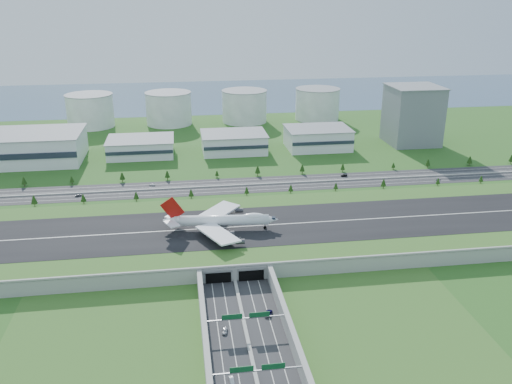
{
  "coord_description": "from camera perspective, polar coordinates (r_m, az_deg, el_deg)",
  "views": [
    {
      "loc": [
        -24.55,
        -294.93,
        141.12
      ],
      "look_at": [
        23.37,
        35.0,
        16.66
      ],
      "focal_mm": 38.0,
      "sensor_mm": 36.0,
      "label": 1
    }
  ],
  "objects": [
    {
      "name": "hangar_mid_b",
      "position": [
        505.17,
        -2.35,
        5.23
      ],
      "size": [
        58.0,
        42.0,
        17.0
      ],
      "primitive_type": "cube",
      "color": "silver",
      "rests_on": "ground"
    },
    {
      "name": "hangar_mid_a",
      "position": [
        504.25,
        -12.03,
        4.65
      ],
      "size": [
        58.0,
        42.0,
        15.0
      ],
      "primitive_type": "cube",
      "color": "silver",
      "rests_on": "ground"
    },
    {
      "name": "car_4",
      "position": [
        415.37,
        -18.21,
        -0.32
      ],
      "size": [
        5.21,
        3.71,
        1.65
      ],
      "primitive_type": "imported",
      "rotation": [
        0.0,
        0.0,
        1.98
      ],
      "color": "slate",
      "rests_on": "ground"
    },
    {
      "name": "airfield_deck",
      "position": [
        326.04,
        -3.19,
        -4.41
      ],
      "size": [
        520.0,
        100.0,
        9.2
      ],
      "color": "gray",
      "rests_on": "ground"
    },
    {
      "name": "hangar_mid_c",
      "position": [
        518.91,
        6.51,
        5.64
      ],
      "size": [
        58.0,
        42.0,
        19.0
      ],
      "primitive_type": "cube",
      "color": "silver",
      "rests_on": "ground"
    },
    {
      "name": "car_2",
      "position": [
        256.77,
        1.33,
        -12.61
      ],
      "size": [
        4.96,
        6.81,
        1.72
      ],
      "primitive_type": "imported",
      "rotation": [
        0.0,
        0.0,
        2.76
      ],
      "color": "#0E0C3F",
      "rests_on": "ground"
    },
    {
      "name": "hangar_west",
      "position": [
        517.72,
        -24.35,
        4.24
      ],
      "size": [
        120.0,
        60.0,
        25.0
      ],
      "primitive_type": "cube",
      "color": "silver",
      "rests_on": "ground"
    },
    {
      "name": "underpass_road",
      "position": [
        240.39,
        -0.94,
        -14.48
      ],
      "size": [
        38.8,
        120.4,
        8.0
      ],
      "color": "#28282B",
      "rests_on": "ground"
    },
    {
      "name": "north_expressway",
      "position": [
        415.39,
        -4.38,
        0.56
      ],
      "size": [
        560.0,
        36.0,
        0.12
      ],
      "primitive_type": "cube",
      "color": "#28282B",
      "rests_on": "ground"
    },
    {
      "name": "car_5",
      "position": [
        442.43,
        9.25,
        1.73
      ],
      "size": [
        5.34,
        2.45,
        1.7
      ],
      "primitive_type": "imported",
      "rotation": [
        0.0,
        0.0,
        -1.44
      ],
      "color": "black",
      "rests_on": "ground"
    },
    {
      "name": "car_1",
      "position": [
        219.99,
        -2.58,
        -19.16
      ],
      "size": [
        2.07,
        4.72,
        1.51
      ],
      "primitive_type": "imported",
      "rotation": [
        0.0,
        0.0,
        0.11
      ],
      "color": "white",
      "rests_on": "ground"
    },
    {
      "name": "tree_row",
      "position": [
        415.43,
        -3.99,
        1.23
      ],
      "size": [
        501.67,
        48.53,
        8.17
      ],
      "color": "#3D2819",
      "rests_on": "ground"
    },
    {
      "name": "fuel_tank_d",
      "position": [
        637.71,
        6.47,
        9.16
      ],
      "size": [
        50.0,
        50.0,
        35.0
      ],
      "primitive_type": "cylinder",
      "color": "silver",
      "rests_on": "ground"
    },
    {
      "name": "sign_gantry_far",
      "position": [
        213.99,
        0.17,
        -18.36
      ],
      "size": [
        38.7,
        0.7,
        9.8
      ],
      "color": "gray",
      "rests_on": "ground"
    },
    {
      "name": "fuel_tank_b",
      "position": [
        617.52,
        -9.17,
        8.66
      ],
      "size": [
        50.0,
        50.0,
        35.0
      ],
      "primitive_type": "cylinder",
      "color": "silver",
      "rests_on": "ground"
    },
    {
      "name": "car_0",
      "position": [
        245.57,
        -3.29,
        -14.37
      ],
      "size": [
        3.04,
        5.27,
        1.69
      ],
      "primitive_type": "imported",
      "rotation": [
        0.0,
        0.0,
        -0.22
      ],
      "color": "silver",
      "rests_on": "ground"
    },
    {
      "name": "boeing_747",
      "position": [
        319.86,
        -3.72,
        -2.98
      ],
      "size": [
        69.14,
        65.06,
        21.39
      ],
      "rotation": [
        0.0,
        0.0,
        -0.1
      ],
      "color": "white",
      "rests_on": "airfield_deck"
    },
    {
      "name": "bay_water",
      "position": [
        788.05,
        -6.44,
        10.03
      ],
      "size": [
        1200.0,
        260.0,
        0.06
      ],
      "primitive_type": "cube",
      "color": "#3D5975",
      "rests_on": "ground"
    },
    {
      "name": "ground",
      "position": [
        327.87,
        -3.18,
        -5.06
      ],
      "size": [
        1200.0,
        1200.0,
        0.0
      ],
      "primitive_type": "plane",
      "color": "#2B581B",
      "rests_on": "ground"
    },
    {
      "name": "car_6",
      "position": [
        452.31,
        18.59,
        1.3
      ],
      "size": [
        5.25,
        2.78,
        1.4
      ],
      "primitive_type": "imported",
      "rotation": [
        0.0,
        0.0,
        1.66
      ],
      "color": "silver",
      "rests_on": "ground"
    },
    {
      "name": "fuel_tank_c",
      "position": [
        621.92,
        -1.23,
        9.0
      ],
      "size": [
        50.0,
        50.0,
        35.0
      ],
      "primitive_type": "cylinder",
      "color": "silver",
      "rests_on": "ground"
    },
    {
      "name": "car_7",
      "position": [
        423.94,
        -10.89,
        0.76
      ],
      "size": [
        4.93,
        2.97,
        1.34
      ],
      "primitive_type": "imported",
      "rotation": [
        0.0,
        0.0,
        -1.83
      ],
      "color": "white",
      "rests_on": "ground"
    },
    {
      "name": "sign_gantry_near",
      "position": [
        241.99,
        -1.08,
        -13.21
      ],
      "size": [
        38.7,
        0.7,
        9.8
      ],
      "color": "gray",
      "rests_on": "ground"
    },
    {
      "name": "office_tower",
      "position": [
        550.78,
        16.15,
        7.76
      ],
      "size": [
        46.0,
        46.0,
        55.0
      ],
      "primitive_type": "cube",
      "color": "slate",
      "rests_on": "ground"
    },
    {
      "name": "fuel_tank_a",
      "position": [
        624.77,
        -17.06,
        8.17
      ],
      "size": [
        50.0,
        50.0,
        35.0
      ],
      "primitive_type": "cylinder",
      "color": "silver",
      "rests_on": "ground"
    }
  ]
}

